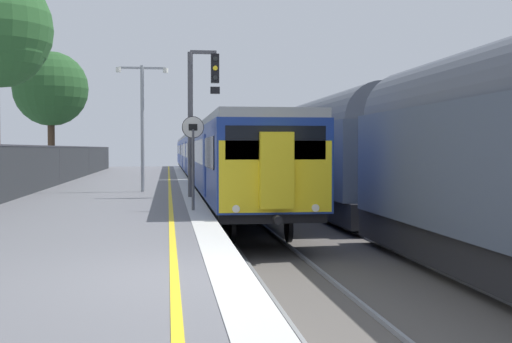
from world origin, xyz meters
The scene contains 7 objects.
ground centered at (2.64, 0.00, -0.61)m, with size 17.40×110.00×1.21m.
commuter_train_at_platform centered at (2.10, 38.21, 1.27)m, with size 2.83×63.37×3.81m.
freight_train_adjacent_track centered at (6.10, 24.34, 1.57)m, with size 2.60×56.38×4.70m.
signal_gantry centered at (0.62, 14.35, 3.15)m, with size 1.10×0.24×5.05m.
speed_limit_sign centered at (0.25, 9.40, 1.63)m, with size 0.59×0.08×2.55m.
platform_lamp_mid centered at (-1.40, 17.56, 2.94)m, with size 2.00×0.20×4.90m.
background_tree_centre centered at (-7.23, 32.05, 5.09)m, with size 4.38×4.38×7.40m.
Camera 1 is at (-0.43, -8.76, 1.68)m, focal length 46.97 mm.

